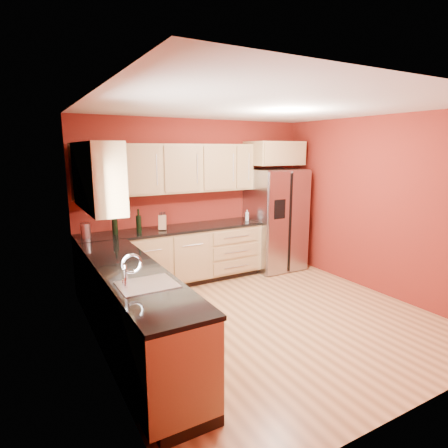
{
  "coord_description": "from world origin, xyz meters",
  "views": [
    {
      "loc": [
        -2.66,
        -3.62,
        2.12
      ],
      "look_at": [
        -0.1,
        0.9,
        1.08
      ],
      "focal_mm": 30.0,
      "sensor_mm": 36.0,
      "label": 1
    }
  ],
  "objects_px": {
    "refrigerator": "(275,220)",
    "wine_bottle_a": "(139,221)",
    "knife_block": "(162,222)",
    "soap_dispenser": "(247,216)",
    "canister_left": "(85,230)"
  },
  "relations": [
    {
      "from": "refrigerator",
      "to": "wine_bottle_a",
      "type": "bearing_deg",
      "value": 179.47
    },
    {
      "from": "knife_block",
      "to": "soap_dispenser",
      "type": "bearing_deg",
      "value": 23.92
    },
    {
      "from": "wine_bottle_a",
      "to": "knife_block",
      "type": "distance_m",
      "value": 0.37
    },
    {
      "from": "knife_block",
      "to": "wine_bottle_a",
      "type": "bearing_deg",
      "value": -152.85
    },
    {
      "from": "wine_bottle_a",
      "to": "soap_dispenser",
      "type": "xyz_separation_m",
      "value": [
        1.88,
        -0.01,
        -0.08
      ]
    },
    {
      "from": "canister_left",
      "to": "soap_dispenser",
      "type": "bearing_deg",
      "value": -1.3
    },
    {
      "from": "wine_bottle_a",
      "to": "canister_left",
      "type": "bearing_deg",
      "value": 176.08
    },
    {
      "from": "refrigerator",
      "to": "soap_dispenser",
      "type": "bearing_deg",
      "value": 178.62
    },
    {
      "from": "knife_block",
      "to": "canister_left",
      "type": "bearing_deg",
      "value": -157.02
    },
    {
      "from": "canister_left",
      "to": "knife_block",
      "type": "height_order",
      "value": "knife_block"
    },
    {
      "from": "refrigerator",
      "to": "knife_block",
      "type": "relative_size",
      "value": 7.94
    },
    {
      "from": "canister_left",
      "to": "wine_bottle_a",
      "type": "height_order",
      "value": "wine_bottle_a"
    },
    {
      "from": "canister_left",
      "to": "knife_block",
      "type": "bearing_deg",
      "value": -1.84
    },
    {
      "from": "canister_left",
      "to": "knife_block",
      "type": "relative_size",
      "value": 0.91
    },
    {
      "from": "canister_left",
      "to": "wine_bottle_a",
      "type": "bearing_deg",
      "value": -3.92
    }
  ]
}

